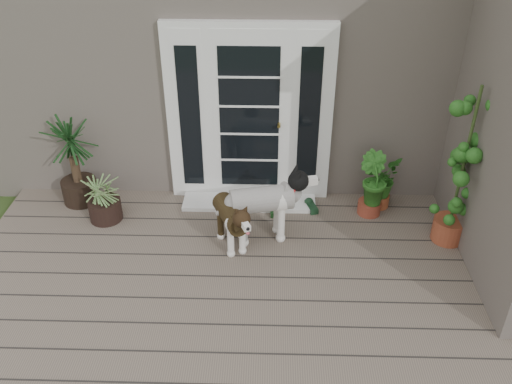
{
  "coord_description": "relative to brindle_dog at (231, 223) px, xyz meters",
  "views": [
    {
      "loc": [
        0.04,
        -3.13,
        3.81
      ],
      "look_at": [
        -0.1,
        1.75,
        0.7
      ],
      "focal_mm": 38.28,
      "sensor_mm": 36.0,
      "label": 1
    }
  ],
  "objects": [
    {
      "name": "spider_plant",
      "position": [
        -1.5,
        0.46,
        0.03
      ],
      "size": [
        0.64,
        0.64,
        0.67
      ],
      "primitive_type": null,
      "rotation": [
        0.0,
        0.0,
        -0.03
      ],
      "color": "#8DA364",
      "rests_on": "deck"
    },
    {
      "name": "clog_left",
      "position": [
        0.91,
        0.73,
        -0.26
      ],
      "size": [
        0.21,
        0.31,
        0.08
      ],
      "primitive_type": null,
      "rotation": [
        0.0,
        0.0,
        0.3
      ],
      "color": "#14331B",
      "rests_on": "deck"
    },
    {
      "name": "door_step",
      "position": [
        0.16,
        0.83,
        -0.28
      ],
      "size": [
        1.6,
        0.4,
        0.05
      ],
      "primitive_type": "cube",
      "color": "white",
      "rests_on": "deck"
    },
    {
      "name": "herb_c",
      "position": [
        2.71,
        0.6,
        -0.06
      ],
      "size": [
        0.35,
        0.35,
        0.5
      ],
      "primitive_type": "imported",
      "rotation": [
        0.0,
        0.0,
        4.62
      ],
      "color": "#2B641C",
      "rests_on": "deck"
    },
    {
      "name": "sapling",
      "position": [
        2.38,
        0.18,
        0.63
      ],
      "size": [
        0.72,
        0.72,
        1.87
      ],
      "primitive_type": null,
      "rotation": [
        0.0,
        0.0,
        0.4
      ],
      "color": "#255A19",
      "rests_on": "deck"
    },
    {
      "name": "herb_b",
      "position": [
        1.58,
        0.67,
        -0.02
      ],
      "size": [
        0.54,
        0.54,
        0.57
      ],
      "primitive_type": "imported",
      "rotation": [
        0.0,
        0.0,
        2.25
      ],
      "color": "#204E16",
      "rests_on": "deck"
    },
    {
      "name": "yucca",
      "position": [
        -1.9,
        0.83,
        0.27
      ],
      "size": [
        0.93,
        0.93,
        1.15
      ],
      "primitive_type": null,
      "rotation": [
        0.0,
        0.0,
        -0.19
      ],
      "color": "black",
      "rests_on": "deck"
    },
    {
      "name": "brindle_dog",
      "position": [
        0.0,
        0.0,
        0.0
      ],
      "size": [
        0.58,
        0.8,
        0.61
      ],
      "primitive_type": null,
      "rotation": [
        0.0,
        0.0,
        3.56
      ],
      "color": "#3D2D16",
      "rests_on": "deck"
    },
    {
      "name": "white_dog",
      "position": [
        0.32,
        0.14,
        0.07
      ],
      "size": [
        0.96,
        0.58,
        0.75
      ],
      "primitive_type": null,
      "rotation": [
        0.0,
        0.0,
        -1.34
      ],
      "color": "beige",
      "rests_on": "deck"
    },
    {
      "name": "deck",
      "position": [
        0.36,
        -1.17,
        -0.36
      ],
      "size": [
        6.2,
        4.6,
        0.12
      ],
      "primitive_type": "cube",
      "color": "#6B5B4C",
      "rests_on": "ground"
    },
    {
      "name": "clog_right",
      "position": [
        0.46,
        0.65,
        -0.26
      ],
      "size": [
        0.15,
        0.28,
        0.08
      ],
      "primitive_type": null,
      "rotation": [
        0.0,
        0.0,
        0.06
      ],
      "color": "#163615",
      "rests_on": "deck"
    },
    {
      "name": "house_main",
      "position": [
        0.36,
        3.08,
        1.13
      ],
      "size": [
        7.4,
        4.0,
        3.1
      ],
      "primitive_type": "cube",
      "color": "#665E54",
      "rests_on": "ground"
    },
    {
      "name": "door_unit",
      "position": [
        0.16,
        1.03,
        0.77
      ],
      "size": [
        1.9,
        0.14,
        2.15
      ],
      "primitive_type": "cube",
      "color": "white",
      "rests_on": "deck"
    },
    {
      "name": "herb_a",
      "position": [
        1.73,
        0.83,
        -0.03
      ],
      "size": [
        0.58,
        0.58,
        0.54
      ],
      "primitive_type": "imported",
      "rotation": [
        0.0,
        0.0,
        1.06
      ],
      "color": "#215B1A",
      "rests_on": "deck"
    }
  ]
}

